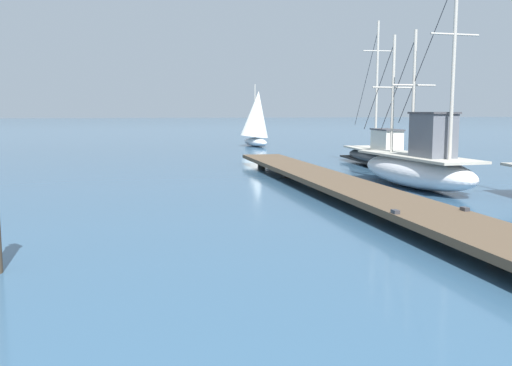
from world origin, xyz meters
name	(u,v)px	position (x,y,z in m)	size (l,w,h in m)	color
floating_dock	(349,187)	(6.92, 14.08, 0.36)	(1.88, 23.45, 0.53)	brown
fishing_boat_0	(418,165)	(10.10, 15.97, 0.77)	(2.18, 6.98, 6.90)	silver
fishing_boat_1	(379,155)	(11.93, 23.05, 0.53)	(2.07, 7.21, 6.65)	black
distant_sailboat	(256,119)	(9.56, 38.64, 1.98)	(2.53, 4.09, 4.43)	silver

